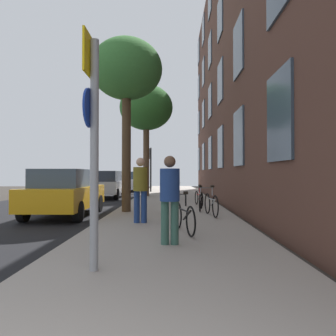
{
  "coord_description": "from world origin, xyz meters",
  "views": [
    {
      "loc": [
        1.16,
        -0.63,
        1.49
      ],
      "look_at": [
        0.97,
        11.96,
        1.7
      ],
      "focal_mm": 34.11,
      "sensor_mm": 36.0,
      "label": 1
    }
  ],
  "objects_px": {
    "tree_far": "(146,109)",
    "bicycle_0": "(184,216)",
    "bicycle_5": "(175,192)",
    "car_1": "(107,184)",
    "tree_near": "(127,72)",
    "bicycle_4": "(176,193)",
    "bicycle_3": "(199,197)",
    "sign_post": "(93,132)",
    "pedestrian_2": "(172,182)",
    "bicycle_2": "(201,201)",
    "traffic_light": "(149,161)",
    "bicycle_1": "(211,204)",
    "pedestrian_1": "(140,186)",
    "car_0": "(65,192)",
    "car_2": "(128,181)",
    "pedestrian_0": "(170,194)"
  },
  "relations": [
    {
      "from": "pedestrian_1",
      "to": "sign_post",
      "type": "bearing_deg",
      "value": -93.15
    },
    {
      "from": "bicycle_3",
      "to": "car_0",
      "type": "xyz_separation_m",
      "value": [
        -4.82,
        -2.64,
        0.38
      ]
    },
    {
      "from": "sign_post",
      "to": "bicycle_1",
      "type": "bearing_deg",
      "value": 67.81
    },
    {
      "from": "bicycle_1",
      "to": "car_1",
      "type": "xyz_separation_m",
      "value": [
        -5.17,
        8.6,
        0.33
      ]
    },
    {
      "from": "bicycle_2",
      "to": "tree_near",
      "type": "bearing_deg",
      "value": -170.86
    },
    {
      "from": "traffic_light",
      "to": "pedestrian_1",
      "type": "height_order",
      "value": "traffic_light"
    },
    {
      "from": "traffic_light",
      "to": "pedestrian_0",
      "type": "relative_size",
      "value": 1.94
    },
    {
      "from": "pedestrian_1",
      "to": "car_2",
      "type": "xyz_separation_m",
      "value": [
        -2.85,
        17.62,
        -0.31
      ]
    },
    {
      "from": "bicycle_4",
      "to": "car_1",
      "type": "bearing_deg",
      "value": 143.31
    },
    {
      "from": "sign_post",
      "to": "pedestrian_2",
      "type": "height_order",
      "value": "sign_post"
    },
    {
      "from": "car_1",
      "to": "car_2",
      "type": "distance_m",
      "value": 7.53
    },
    {
      "from": "bicycle_5",
      "to": "car_0",
      "type": "distance_m",
      "value": 7.48
    },
    {
      "from": "tree_near",
      "to": "bicycle_3",
      "type": "height_order",
      "value": "tree_near"
    },
    {
      "from": "traffic_light",
      "to": "bicycle_1",
      "type": "xyz_separation_m",
      "value": [
        3.01,
        -13.69,
        -1.89
      ]
    },
    {
      "from": "sign_post",
      "to": "pedestrian_0",
      "type": "xyz_separation_m",
      "value": [
        1.08,
        1.66,
        -0.98
      ]
    },
    {
      "from": "bicycle_0",
      "to": "car_1",
      "type": "height_order",
      "value": "car_1"
    },
    {
      "from": "bicycle_5",
      "to": "car_1",
      "type": "bearing_deg",
      "value": 158.32
    },
    {
      "from": "bicycle_0",
      "to": "bicycle_2",
      "type": "distance_m",
      "value": 4.56
    },
    {
      "from": "bicycle_0",
      "to": "car_2",
      "type": "relative_size",
      "value": 0.41
    },
    {
      "from": "tree_far",
      "to": "bicycle_0",
      "type": "height_order",
      "value": "tree_far"
    },
    {
      "from": "sign_post",
      "to": "bicycle_0",
      "type": "bearing_deg",
      "value": 64.28
    },
    {
      "from": "tree_near",
      "to": "bicycle_4",
      "type": "xyz_separation_m",
      "value": [
        1.82,
        4.45,
        -4.67
      ]
    },
    {
      "from": "tree_far",
      "to": "bicycle_3",
      "type": "relative_size",
      "value": 4.25
    },
    {
      "from": "traffic_light",
      "to": "bicycle_4",
      "type": "xyz_separation_m",
      "value": [
        1.92,
        -8.12,
        -1.89
      ]
    },
    {
      "from": "bicycle_2",
      "to": "car_1",
      "type": "height_order",
      "value": "car_1"
    },
    {
      "from": "pedestrian_1",
      "to": "car_0",
      "type": "bearing_deg",
      "value": 143.61
    },
    {
      "from": "bicycle_0",
      "to": "bicycle_4",
      "type": "relative_size",
      "value": 0.97
    },
    {
      "from": "pedestrian_1",
      "to": "car_1",
      "type": "height_order",
      "value": "pedestrian_1"
    },
    {
      "from": "car_0",
      "to": "pedestrian_2",
      "type": "bearing_deg",
      "value": 59.15
    },
    {
      "from": "bicycle_0",
      "to": "bicycle_1",
      "type": "height_order",
      "value": "bicycle_1"
    },
    {
      "from": "bicycle_1",
      "to": "bicycle_4",
      "type": "xyz_separation_m",
      "value": [
        -1.1,
        5.57,
        -0.0
      ]
    },
    {
      "from": "car_1",
      "to": "tree_near",
      "type": "bearing_deg",
      "value": -73.24
    },
    {
      "from": "traffic_light",
      "to": "tree_near",
      "type": "distance_m",
      "value": 12.88
    },
    {
      "from": "bicycle_0",
      "to": "tree_near",
      "type": "bearing_deg",
      "value": 115.44
    },
    {
      "from": "bicycle_4",
      "to": "pedestrian_2",
      "type": "distance_m",
      "value": 1.28
    },
    {
      "from": "bicycle_3",
      "to": "bicycle_2",
      "type": "bearing_deg",
      "value": -92.45
    },
    {
      "from": "tree_near",
      "to": "pedestrian_1",
      "type": "xyz_separation_m",
      "value": [
        0.77,
        -2.61,
        -4.03
      ]
    },
    {
      "from": "traffic_light",
      "to": "bicycle_1",
      "type": "distance_m",
      "value": 14.15
    },
    {
      "from": "sign_post",
      "to": "bicycle_2",
      "type": "relative_size",
      "value": 2.06
    },
    {
      "from": "car_0",
      "to": "sign_post",
      "type": "bearing_deg",
      "value": -68.14
    },
    {
      "from": "bicycle_2",
      "to": "bicycle_5",
      "type": "xyz_separation_m",
      "value": [
        -0.91,
        5.44,
        0.03
      ]
    },
    {
      "from": "bicycle_2",
      "to": "pedestrian_1",
      "type": "distance_m",
      "value": 3.67
    },
    {
      "from": "tree_far",
      "to": "bicycle_5",
      "type": "distance_m",
      "value": 5.64
    },
    {
      "from": "car_0",
      "to": "bicycle_3",
      "type": "bearing_deg",
      "value": 28.68
    },
    {
      "from": "bicycle_4",
      "to": "car_1",
      "type": "xyz_separation_m",
      "value": [
        -4.07,
        3.04,
        0.34
      ]
    },
    {
      "from": "bicycle_1",
      "to": "pedestrian_0",
      "type": "relative_size",
      "value": 1.0
    },
    {
      "from": "bicycle_5",
      "to": "pedestrian_0",
      "type": "bearing_deg",
      "value": -90.98
    },
    {
      "from": "pedestrian_0",
      "to": "car_1",
      "type": "relative_size",
      "value": 0.42
    },
    {
      "from": "pedestrian_0",
      "to": "pedestrian_2",
      "type": "bearing_deg",
      "value": 89.94
    },
    {
      "from": "bicycle_4",
      "to": "bicycle_5",
      "type": "bearing_deg",
      "value": 90.54
    }
  ]
}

